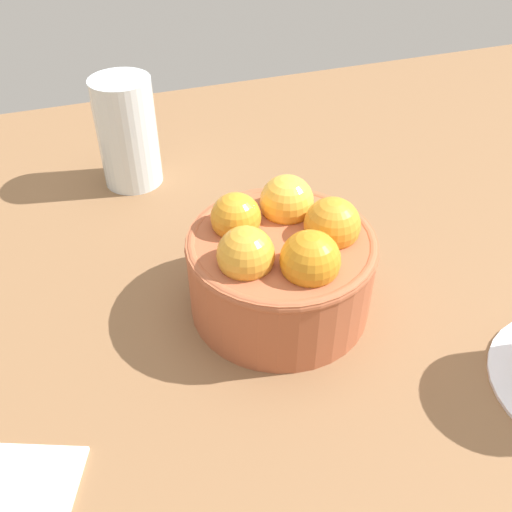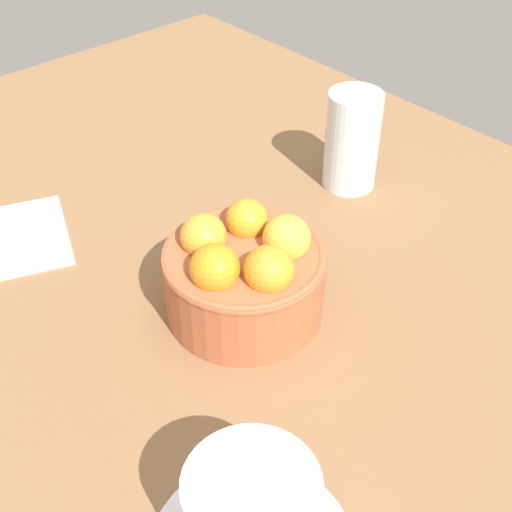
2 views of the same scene
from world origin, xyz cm
name	(u,v)px [view 2 (image 2 of 2)]	position (x,y,z in cm)	size (l,w,h in cm)	color
ground_plane	(245,327)	(0.00, 0.00, -2.32)	(125.07, 89.90, 4.64)	brown
terracotta_bowl	(245,273)	(-0.04, 0.02, 4.52)	(14.69, 14.69, 9.81)	#AD5938
water_glass	(352,140)	(8.07, -23.12, 5.70)	(6.13, 6.13, 11.39)	silver
folded_napkin	(27,235)	(23.73, 9.98, 0.30)	(12.62, 8.25, 0.60)	white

